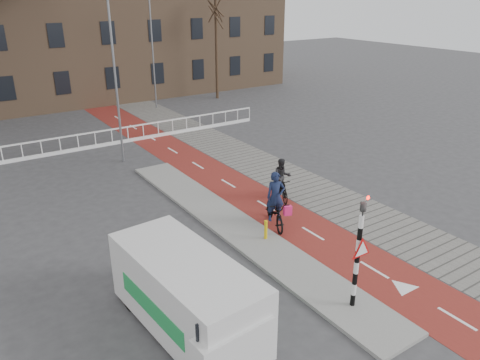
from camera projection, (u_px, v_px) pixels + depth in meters
ground at (320, 270)px, 15.47m from camera, size 120.00×120.00×0.00m
bike_lane at (207, 171)px, 23.94m from camera, size 2.50×60.00×0.01m
sidewalk at (252, 161)px, 25.39m from camera, size 3.00×60.00×0.01m
curb_island at (236, 227)px, 18.17m from camera, size 1.80×16.00×0.12m
traffic_signal at (359, 249)px, 12.86m from camera, size 0.80×0.80×3.68m
bollard at (266, 230)px, 17.08m from camera, size 0.12×0.12×0.72m
cyclist_near at (275, 208)px, 18.13m from camera, size 1.51×2.29×2.22m
cyclist_far at (282, 183)px, 20.39m from camera, size 1.11×1.82×1.89m
van at (186, 293)px, 12.41m from camera, size 2.37×5.14×2.15m
railing at (42, 152)px, 25.87m from camera, size 28.00×0.10×0.99m
townhouse_row at (9, 2)px, 35.62m from camera, size 46.00×10.00×15.90m
tree_right at (216, 49)px, 38.69m from camera, size 0.23×0.23×8.25m
streetlight_near at (116, 83)px, 23.70m from camera, size 0.12×0.12×8.52m
streetlight_right at (153, 53)px, 35.35m from camera, size 0.12×0.12×8.35m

